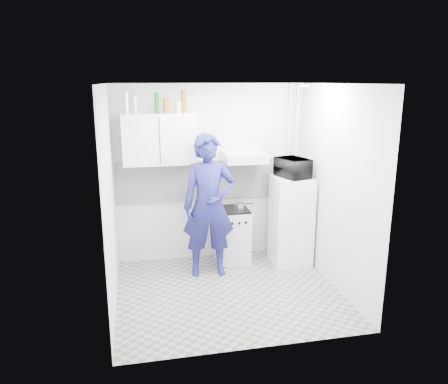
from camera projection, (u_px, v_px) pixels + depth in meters
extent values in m
plane|color=gray|center=(228.00, 292.00, 5.61)|extent=(2.80, 2.80, 0.00)
plane|color=white|center=(229.00, 84.00, 4.96)|extent=(2.80, 2.80, 0.00)
plane|color=silver|center=(210.00, 173.00, 6.47)|extent=(2.80, 0.00, 2.80)
plane|color=silver|center=(110.00, 200.00, 5.01)|extent=(0.00, 2.60, 2.60)
plane|color=silver|center=(336.00, 188.00, 5.56)|extent=(0.00, 2.60, 2.60)
imported|color=navy|center=(209.00, 206.00, 5.92)|extent=(0.75, 0.52, 1.97)
cube|color=silver|center=(232.00, 235.00, 6.51)|extent=(0.49, 0.49, 0.78)
cube|color=white|center=(291.00, 221.00, 6.37)|extent=(0.55, 0.55, 1.30)
cube|color=black|center=(232.00, 209.00, 6.41)|extent=(0.47, 0.47, 0.03)
cylinder|color=silver|center=(239.00, 206.00, 6.39)|extent=(0.16, 0.16, 0.09)
imported|color=black|center=(293.00, 168.00, 6.18)|extent=(0.57, 0.46, 0.27)
cylinder|color=silver|center=(126.00, 103.00, 5.81)|extent=(0.07, 0.07, 0.29)
cylinder|color=silver|center=(135.00, 105.00, 5.84)|extent=(0.06, 0.06, 0.23)
cylinder|color=#144C1E|center=(157.00, 103.00, 5.90)|extent=(0.06, 0.06, 0.28)
cylinder|color=brown|center=(166.00, 106.00, 5.93)|extent=(0.08, 0.08, 0.21)
cylinder|color=#B2B7BC|center=(178.00, 107.00, 5.97)|extent=(0.08, 0.08, 0.16)
cylinder|color=brown|center=(184.00, 102.00, 5.96)|extent=(0.08, 0.08, 0.31)
cube|color=white|center=(159.00, 139.00, 6.02)|extent=(1.00, 0.35, 0.70)
cube|color=silver|center=(244.00, 157.00, 6.26)|extent=(0.60, 0.50, 0.14)
cube|color=white|center=(211.00, 180.00, 6.48)|extent=(2.74, 0.03, 0.60)
cylinder|color=silver|center=(295.00, 171.00, 6.65)|extent=(0.05, 0.05, 2.60)
cylinder|color=silver|center=(288.00, 171.00, 6.63)|extent=(0.04, 0.04, 2.60)
cylinder|color=white|center=(305.00, 86.00, 5.36)|extent=(0.10, 0.10, 0.02)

